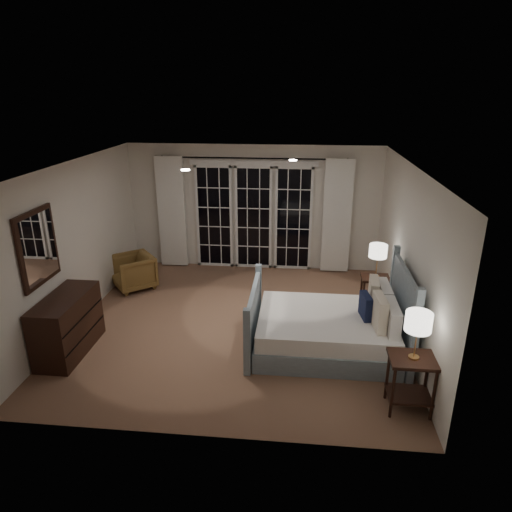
# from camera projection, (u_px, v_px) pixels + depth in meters

# --- Properties ---
(floor) EXTENTS (5.00, 5.00, 0.00)m
(floor) POSITION_uv_depth(u_px,v_px,m) (237.00, 324.00, 7.23)
(floor) COLOR #845F47
(floor) RESTS_ON ground
(ceiling) EXTENTS (5.00, 5.00, 0.00)m
(ceiling) POSITION_uv_depth(u_px,v_px,m) (235.00, 165.00, 6.36)
(ceiling) COLOR white
(ceiling) RESTS_ON wall_back
(wall_left) EXTENTS (0.02, 5.00, 2.50)m
(wall_left) POSITION_uv_depth(u_px,v_px,m) (76.00, 244.00, 7.03)
(wall_left) COLOR silver
(wall_left) RESTS_ON floor
(wall_right) EXTENTS (0.02, 5.00, 2.50)m
(wall_right) POSITION_uv_depth(u_px,v_px,m) (408.00, 255.00, 6.56)
(wall_right) COLOR silver
(wall_right) RESTS_ON floor
(wall_back) EXTENTS (5.00, 0.02, 2.50)m
(wall_back) POSITION_uv_depth(u_px,v_px,m) (254.00, 208.00, 9.13)
(wall_back) COLOR silver
(wall_back) RESTS_ON floor
(wall_front) EXTENTS (5.00, 0.02, 2.50)m
(wall_front) POSITION_uv_depth(u_px,v_px,m) (200.00, 334.00, 4.46)
(wall_front) COLOR silver
(wall_front) RESTS_ON floor
(french_doors) EXTENTS (2.50, 0.04, 2.20)m
(french_doors) POSITION_uv_depth(u_px,v_px,m) (253.00, 216.00, 9.15)
(french_doors) COLOR black
(french_doors) RESTS_ON wall_back
(curtain_rod) EXTENTS (3.50, 0.03, 0.03)m
(curtain_rod) POSITION_uv_depth(u_px,v_px,m) (253.00, 158.00, 8.69)
(curtain_rod) COLOR black
(curtain_rod) RESTS_ON wall_back
(curtain_left) EXTENTS (0.55, 0.10, 2.25)m
(curtain_left) POSITION_uv_depth(u_px,v_px,m) (172.00, 212.00, 9.21)
(curtain_left) COLOR white
(curtain_left) RESTS_ON curtain_rod
(curtain_right) EXTENTS (0.55, 0.10, 2.25)m
(curtain_right) POSITION_uv_depth(u_px,v_px,m) (337.00, 217.00, 8.89)
(curtain_right) COLOR white
(curtain_right) RESTS_ON curtain_rod
(downlight_a) EXTENTS (0.12, 0.12, 0.01)m
(downlight_a) POSITION_uv_depth(u_px,v_px,m) (293.00, 160.00, 6.85)
(downlight_a) COLOR white
(downlight_a) RESTS_ON ceiling
(downlight_b) EXTENTS (0.12, 0.12, 0.01)m
(downlight_b) POSITION_uv_depth(u_px,v_px,m) (185.00, 170.00, 6.05)
(downlight_b) COLOR white
(downlight_b) RESTS_ON ceiling
(bed) EXTENTS (2.12, 1.51, 1.23)m
(bed) POSITION_uv_depth(u_px,v_px,m) (330.00, 328.00, 6.45)
(bed) COLOR #889BA5
(bed) RESTS_ON floor
(nightstand_left) EXTENTS (0.53, 0.42, 0.69)m
(nightstand_left) POSITION_uv_depth(u_px,v_px,m) (411.00, 375.00, 5.17)
(nightstand_left) COLOR black
(nightstand_left) RESTS_ON floor
(nightstand_right) EXTENTS (0.46, 0.37, 0.60)m
(nightstand_right) POSITION_uv_depth(u_px,v_px,m) (374.00, 288.00, 7.55)
(nightstand_right) COLOR black
(nightstand_right) RESTS_ON floor
(lamp_left) EXTENTS (0.29, 0.29, 0.56)m
(lamp_left) POSITION_uv_depth(u_px,v_px,m) (419.00, 322.00, 4.93)
(lamp_left) COLOR tan
(lamp_left) RESTS_ON nightstand_left
(lamp_right) EXTENTS (0.29, 0.29, 0.56)m
(lamp_right) POSITION_uv_depth(u_px,v_px,m) (378.00, 251.00, 7.33)
(lamp_right) COLOR tan
(lamp_right) RESTS_ON nightstand_right
(armchair) EXTENTS (0.97, 0.97, 0.64)m
(armchair) POSITION_uv_depth(u_px,v_px,m) (133.00, 272.00, 8.42)
(armchair) COLOR brown
(armchair) RESTS_ON floor
(dresser) EXTENTS (0.51, 1.19, 0.84)m
(dresser) POSITION_uv_depth(u_px,v_px,m) (68.00, 325.00, 6.33)
(dresser) COLOR black
(dresser) RESTS_ON floor
(mirror) EXTENTS (0.05, 0.85, 1.00)m
(mirror) POSITION_uv_depth(u_px,v_px,m) (38.00, 248.00, 5.96)
(mirror) COLOR black
(mirror) RESTS_ON wall_left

